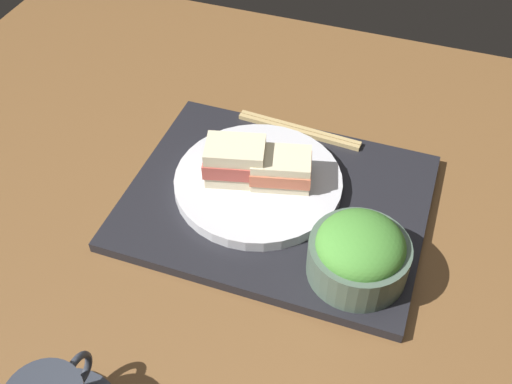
{
  "coord_description": "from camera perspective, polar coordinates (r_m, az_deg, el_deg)",
  "views": [
    {
      "loc": [
        -12.56,
        53.47,
        62.03
      ],
      "look_at": [
        5.73,
        1.37,
        5.0
      ],
      "focal_mm": 42.82,
      "sensor_mm": 36.0,
      "label": 1
    }
  ],
  "objects": [
    {
      "name": "serving_tray",
      "position": [
        0.84,
        1.92,
        -0.87
      ],
      "size": [
        40.26,
        31.56,
        1.53
      ],
      "primitive_type": "cube",
      "color": "black",
      "rests_on": "ground_plane"
    },
    {
      "name": "ground_plane",
      "position": [
        0.84,
        4.01,
        -3.38
      ],
      "size": [
        140.0,
        100.0,
        3.0
      ],
      "primitive_type": "cube",
      "color": "brown"
    },
    {
      "name": "sandwich_far",
      "position": [
        0.82,
        -1.94,
        2.92
      ],
      "size": [
        9.43,
        7.61,
        5.68
      ],
      "color": "beige",
      "rests_on": "sandwich_plate"
    },
    {
      "name": "salad_bowl",
      "position": [
        0.74,
        9.62,
        -5.6
      ],
      "size": [
        12.2,
        12.2,
        7.93
      ],
      "color": "#4C6051",
      "rests_on": "serving_tray"
    },
    {
      "name": "chopsticks_pair",
      "position": [
        0.94,
        4.02,
        5.79
      ],
      "size": [
        19.45,
        2.84,
        0.7
      ],
      "color": "tan",
      "rests_on": "serving_tray"
    },
    {
      "name": "sandwich_plate",
      "position": [
        0.84,
        0.21,
        0.91
      ],
      "size": [
        23.2,
        23.2,
        1.65
      ],
      "primitive_type": "cylinder",
      "color": "silver",
      "rests_on": "serving_tray"
    },
    {
      "name": "sandwich_near",
      "position": [
        0.82,
        2.36,
        2.2
      ],
      "size": [
        9.24,
        7.6,
        4.37
      ],
      "color": "beige",
      "rests_on": "sandwich_plate"
    }
  ]
}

